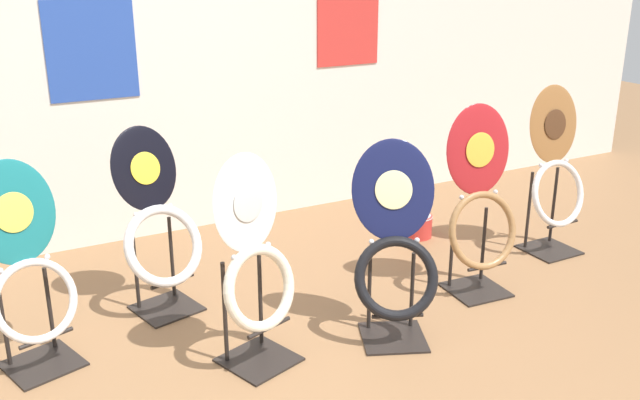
{
  "coord_description": "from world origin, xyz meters",
  "views": [
    {
      "loc": [
        -1.03,
        -1.76,
        1.65
      ],
      "look_at": [
        0.44,
        0.99,
        0.55
      ],
      "focal_mm": 40.0,
      "sensor_mm": 36.0,
      "label": 1
    }
  ],
  "objects_px": {
    "toilet_seat_display_crimson_swirl": "(480,202)",
    "toilet_seat_display_teal_sax": "(28,275)",
    "toilet_seat_display_woodgrain": "(555,174)",
    "paint_can": "(417,225)",
    "toilet_seat_display_jazz_black": "(159,230)",
    "toilet_seat_display_navy_moon": "(395,257)",
    "toilet_seat_display_white_plain": "(255,269)"
  },
  "relations": [
    {
      "from": "paint_can",
      "to": "toilet_seat_display_white_plain",
      "type": "bearing_deg",
      "value": -149.63
    },
    {
      "from": "toilet_seat_display_jazz_black",
      "to": "toilet_seat_display_teal_sax",
      "type": "height_order",
      "value": "toilet_seat_display_jazz_black"
    },
    {
      "from": "toilet_seat_display_woodgrain",
      "to": "toilet_seat_display_crimson_swirl",
      "type": "bearing_deg",
      "value": -164.21
    },
    {
      "from": "toilet_seat_display_white_plain",
      "to": "toilet_seat_display_teal_sax",
      "type": "relative_size",
      "value": 1.03
    },
    {
      "from": "toilet_seat_display_crimson_swirl",
      "to": "toilet_seat_display_jazz_black",
      "type": "xyz_separation_m",
      "value": [
        -1.46,
        0.55,
        -0.07
      ]
    },
    {
      "from": "toilet_seat_display_teal_sax",
      "to": "paint_can",
      "type": "xyz_separation_m",
      "value": [
        2.23,
        0.41,
        -0.33
      ]
    },
    {
      "from": "toilet_seat_display_crimson_swirl",
      "to": "toilet_seat_display_navy_moon",
      "type": "bearing_deg",
      "value": -162.91
    },
    {
      "from": "toilet_seat_display_teal_sax",
      "to": "paint_can",
      "type": "bearing_deg",
      "value": 10.47
    },
    {
      "from": "toilet_seat_display_woodgrain",
      "to": "paint_can",
      "type": "height_order",
      "value": "toilet_seat_display_woodgrain"
    },
    {
      "from": "toilet_seat_display_crimson_swirl",
      "to": "toilet_seat_display_jazz_black",
      "type": "relative_size",
      "value": 1.08
    },
    {
      "from": "toilet_seat_display_jazz_black",
      "to": "toilet_seat_display_white_plain",
      "type": "bearing_deg",
      "value": -71.83
    },
    {
      "from": "toilet_seat_display_crimson_swirl",
      "to": "toilet_seat_display_navy_moon",
      "type": "relative_size",
      "value": 1.09
    },
    {
      "from": "toilet_seat_display_crimson_swirl",
      "to": "toilet_seat_display_white_plain",
      "type": "xyz_separation_m",
      "value": [
        -1.24,
        -0.1,
        -0.05
      ]
    },
    {
      "from": "toilet_seat_display_crimson_swirl",
      "to": "toilet_seat_display_teal_sax",
      "type": "bearing_deg",
      "value": 171.24
    },
    {
      "from": "toilet_seat_display_jazz_black",
      "to": "paint_can",
      "type": "relative_size",
      "value": 4.85
    },
    {
      "from": "toilet_seat_display_crimson_swirl",
      "to": "toilet_seat_display_navy_moon",
      "type": "distance_m",
      "value": 0.66
    },
    {
      "from": "toilet_seat_display_teal_sax",
      "to": "toilet_seat_display_woodgrain",
      "type": "height_order",
      "value": "toilet_seat_display_woodgrain"
    },
    {
      "from": "toilet_seat_display_white_plain",
      "to": "toilet_seat_display_jazz_black",
      "type": "bearing_deg",
      "value": 108.17
    },
    {
      "from": "toilet_seat_display_navy_moon",
      "to": "toilet_seat_display_woodgrain",
      "type": "relative_size",
      "value": 0.92
    },
    {
      "from": "toilet_seat_display_navy_moon",
      "to": "toilet_seat_display_woodgrain",
      "type": "distance_m",
      "value": 1.4
    },
    {
      "from": "toilet_seat_display_crimson_swirl",
      "to": "toilet_seat_display_teal_sax",
      "type": "xyz_separation_m",
      "value": [
        -2.06,
        0.32,
        -0.07
      ]
    },
    {
      "from": "toilet_seat_display_navy_moon",
      "to": "paint_can",
      "type": "bearing_deg",
      "value": 49.31
    },
    {
      "from": "toilet_seat_display_jazz_black",
      "to": "paint_can",
      "type": "xyz_separation_m",
      "value": [
        1.62,
        0.18,
        -0.33
      ]
    },
    {
      "from": "toilet_seat_display_teal_sax",
      "to": "toilet_seat_display_woodgrain",
      "type": "relative_size",
      "value": 0.92
    },
    {
      "from": "toilet_seat_display_crimson_swirl",
      "to": "toilet_seat_display_woodgrain",
      "type": "bearing_deg",
      "value": 15.79
    },
    {
      "from": "toilet_seat_display_jazz_black",
      "to": "toilet_seat_display_teal_sax",
      "type": "bearing_deg",
      "value": -158.8
    },
    {
      "from": "toilet_seat_display_woodgrain",
      "to": "toilet_seat_display_white_plain",
      "type": "bearing_deg",
      "value": -171.35
    },
    {
      "from": "toilet_seat_display_navy_moon",
      "to": "toilet_seat_display_crimson_swirl",
      "type": "bearing_deg",
      "value": 17.09
    },
    {
      "from": "toilet_seat_display_navy_moon",
      "to": "paint_can",
      "type": "xyz_separation_m",
      "value": [
        0.79,
        0.92,
        -0.31
      ]
    },
    {
      "from": "toilet_seat_display_jazz_black",
      "to": "toilet_seat_display_navy_moon",
      "type": "relative_size",
      "value": 1.0
    },
    {
      "from": "toilet_seat_display_white_plain",
      "to": "toilet_seat_display_navy_moon",
      "type": "xyz_separation_m",
      "value": [
        0.62,
        -0.1,
        -0.04
      ]
    },
    {
      "from": "toilet_seat_display_white_plain",
      "to": "toilet_seat_display_navy_moon",
      "type": "bearing_deg",
      "value": -8.91
    }
  ]
}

